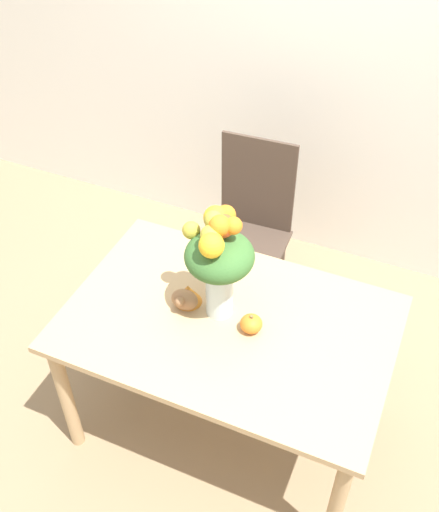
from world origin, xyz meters
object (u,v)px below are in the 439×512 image
(turkey_figurine, at_px, (187,296))
(dining_chair_near_window, at_px, (249,230))
(pumpkin, at_px, (251,324))
(flower_vase, at_px, (219,256))

(turkey_figurine, relative_size, dining_chair_near_window, 0.15)
(pumpkin, xyz_separation_m, turkey_figurine, (-0.29, 0.03, 0.01))
(pumpkin, height_order, dining_chair_near_window, dining_chair_near_window)
(flower_vase, relative_size, pumpkin, 5.55)
(pumpkin, bearing_deg, flower_vase, 162.65)
(flower_vase, xyz_separation_m, pumpkin, (0.16, -0.05, -0.26))
(turkey_figurine, height_order, dining_chair_near_window, dining_chair_near_window)
(pumpkin, relative_size, dining_chair_near_window, 0.09)
(flower_vase, height_order, dining_chair_near_window, flower_vase)
(dining_chair_near_window, bearing_deg, flower_vase, -80.89)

